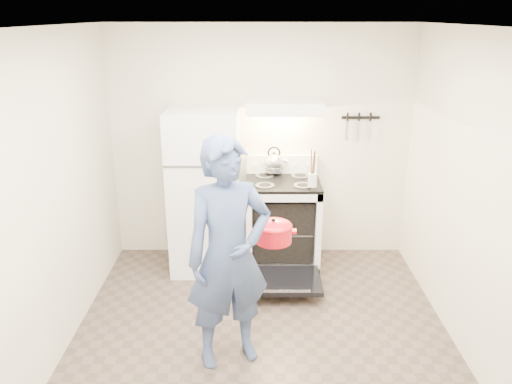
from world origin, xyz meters
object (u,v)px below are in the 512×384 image
(tea_kettle, at_px, (274,161))
(stove_body, at_px, (282,225))
(person, at_px, (229,255))
(refrigerator, at_px, (205,191))
(dutch_oven, at_px, (273,234))

(tea_kettle, bearing_deg, stove_body, -67.72)
(tea_kettle, xyz_separation_m, person, (-0.39, -1.80, -0.20))
(refrigerator, distance_m, person, 1.59)
(stove_body, bearing_deg, person, -107.02)
(refrigerator, relative_size, person, 0.95)
(stove_body, relative_size, tea_kettle, 3.01)
(dutch_oven, bearing_deg, tea_kettle, 88.06)
(stove_body, bearing_deg, dutch_oven, -96.45)
(stove_body, height_order, person, person)
(tea_kettle, bearing_deg, person, -102.32)
(stove_body, distance_m, dutch_oven, 1.32)
(tea_kettle, height_order, person, person)
(refrigerator, distance_m, dutch_oven, 1.38)
(refrigerator, bearing_deg, dutch_oven, -60.95)
(dutch_oven, bearing_deg, refrigerator, 119.05)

